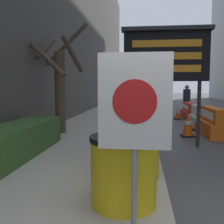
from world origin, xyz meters
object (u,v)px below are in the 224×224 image
Objects in this scene: barrel_drum_back at (129,138)px; message_board at (166,56)px; jersey_barrier_orange_far at (213,123)px; jersey_barrier_white at (199,117)px; pedestrian_worker at (187,98)px; jersey_barrier_red_striped at (189,112)px; traffic_light_near_curb at (154,65)px; barrel_drum_middle at (134,150)px; warning_sign at (135,111)px; traffic_cone_far at (177,113)px; barrel_drum_foreground at (124,170)px; traffic_cone_near at (197,122)px; traffic_cone_mid at (188,125)px.

barrel_drum_back is 2.75m from message_board.
jersey_barrier_white is at bearing 90.00° from jersey_barrier_orange_far.
pedestrian_worker is at bearing 76.49° from message_board.
traffic_light_near_curb is (-1.59, 3.70, 2.58)m from jersey_barrier_red_striped.
traffic_light_near_curb is (0.85, 12.63, 2.36)m from barrel_drum_middle.
jersey_barrier_orange_far is at bearing 62.10° from barrel_drum_middle.
traffic_light_near_curb is (-1.59, 8.03, 2.52)m from jersey_barrier_orange_far.
warning_sign is 12.35m from pedestrian_worker.
traffic_light_near_curb reaches higher than jersey_barrier_white.
barrel_drum_foreground is at bearing -101.25° from traffic_cone_far.
barrel_drum_middle is at bearing -110.06° from jersey_barrier_white.
barrel_drum_middle is 0.44× the size of jersey_barrier_red_striped.
jersey_barrier_red_striped is 3.36m from traffic_cone_near.
jersey_barrier_white is at bearing -75.08° from traffic_light_near_curb.
jersey_barrier_white is 2.80× the size of traffic_cone_far.
warning_sign is at bearing -105.97° from jersey_barrier_white.
jersey_barrier_orange_far reaches higher than jersey_barrier_red_striped.
traffic_cone_far is at bearing 80.20° from warning_sign.
jersey_barrier_red_striped is at bearing 90.00° from jersey_barrier_white.
traffic_light_near_curb reaches higher than barrel_drum_back.
barrel_drum_foreground is 0.53× the size of jersey_barrier_white.
message_board is (0.83, 3.92, 1.82)m from barrel_drum_foreground.
warning_sign is 1.10× the size of jersey_barrier_white.
jersey_barrier_red_striped is at bearing 75.74° from barrel_drum_foreground.
barrel_drum_back is at bearing -114.46° from jersey_barrier_white.
barrel_drum_foreground is at bearing -108.77° from traffic_cone_near.
warning_sign is at bearing -106.19° from traffic_cone_near.
barrel_drum_foreground is 11.78m from pedestrian_worker.
message_board is 4.92× the size of traffic_cone_near.
traffic_cone_near is at bearing 106.04° from jersey_barrier_orange_far.
pedestrian_worker is at bearing 78.34° from warning_sign.
barrel_drum_middle is at bearing -82.76° from barrel_drum_back.
traffic_cone_mid is at bearing -161.03° from jersey_barrier_orange_far.
jersey_barrier_orange_far is 2.07m from jersey_barrier_white.
barrel_drum_back is 9.79m from pedestrian_worker.
pedestrian_worker is (2.55, 10.44, 0.42)m from barrel_drum_middle.
barrel_drum_foreground reaches higher than traffic_cone_far.
traffic_cone_mid is 6.23m from pedestrian_worker.
traffic_cone_mid is at bearing 75.53° from warning_sign.
traffic_cone_near is 0.38× the size of pedestrian_worker.
traffic_light_near_curb is at bearing 95.10° from traffic_cone_mid.
traffic_cone_far is at bearing 86.70° from traffic_cone_mid.
jersey_barrier_white is (2.38, 8.33, -1.01)m from warning_sign.
barrel_drum_middle reaches higher than traffic_cone_mid.
traffic_cone_near is at bearing 68.90° from barrel_drum_middle.
warning_sign reaches higher than traffic_cone_mid.
traffic_cone_mid reaches higher than traffic_cone_far.
pedestrian_worker reaches higher than traffic_cone_far.
barrel_drum_back is at bearing -115.00° from message_board.
message_board reaches higher than traffic_cone_mid.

